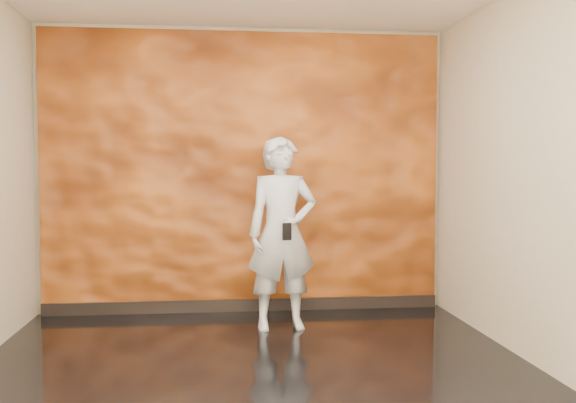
# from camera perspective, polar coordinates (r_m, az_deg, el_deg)

# --- Properties ---
(room) EXTENTS (4.02, 4.02, 2.81)m
(room) POSITION_cam_1_polar(r_m,az_deg,el_deg) (4.40, -2.86, 2.70)
(room) COLOR black
(room) RESTS_ON ground
(feature_wall) EXTENTS (3.90, 0.06, 2.75)m
(feature_wall) POSITION_cam_1_polar(r_m,az_deg,el_deg) (6.35, -3.94, 2.62)
(feature_wall) COLOR orange
(feature_wall) RESTS_ON ground
(baseboard) EXTENTS (3.90, 0.04, 0.12)m
(baseboard) POSITION_cam_1_polar(r_m,az_deg,el_deg) (6.46, -3.88, -9.18)
(baseboard) COLOR black
(baseboard) RESTS_ON ground
(man) EXTENTS (0.66, 0.46, 1.70)m
(man) POSITION_cam_1_polar(r_m,az_deg,el_deg) (5.66, -0.53, -2.83)
(man) COLOR #9599A3
(man) RESTS_ON ground
(phone) EXTENTS (0.08, 0.04, 0.15)m
(phone) POSITION_cam_1_polar(r_m,az_deg,el_deg) (5.43, -0.09, -2.69)
(phone) COLOR black
(phone) RESTS_ON man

